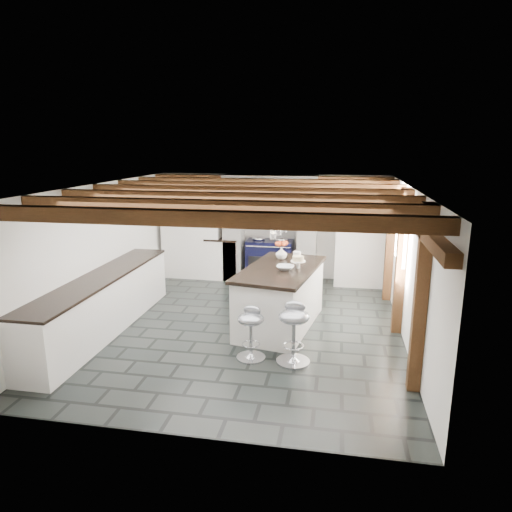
% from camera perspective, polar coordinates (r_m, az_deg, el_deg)
% --- Properties ---
extents(ground, '(6.00, 6.00, 0.00)m').
position_cam_1_polar(ground, '(7.65, -1.28, -8.71)').
color(ground, black).
rests_on(ground, ground).
extents(room_shell, '(6.00, 6.03, 6.00)m').
position_cam_1_polar(room_shell, '(8.78, -3.38, 1.54)').
color(room_shell, silver).
rests_on(room_shell, ground).
extents(range_cooker, '(1.00, 0.63, 0.99)m').
position_cam_1_polar(range_cooker, '(10.01, 1.75, -0.44)').
color(range_cooker, black).
rests_on(range_cooker, ground).
extents(kitchen_island, '(1.40, 2.18, 1.33)m').
position_cam_1_polar(kitchen_island, '(7.49, 3.09, -5.04)').
color(kitchen_island, white).
rests_on(kitchen_island, ground).
extents(bar_stool_near, '(0.48, 0.48, 0.86)m').
position_cam_1_polar(bar_stool_near, '(6.26, 4.77, -8.72)').
color(bar_stool_near, silver).
rests_on(bar_stool_near, ground).
extents(bar_stool_far, '(0.44, 0.44, 0.75)m').
position_cam_1_polar(bar_stool_far, '(6.38, -0.61, -8.88)').
color(bar_stool_far, silver).
rests_on(bar_stool_far, ground).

